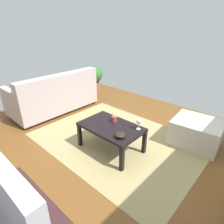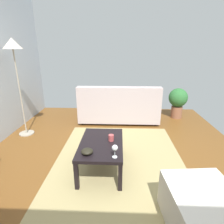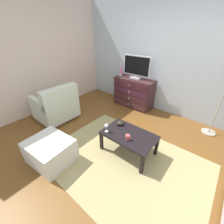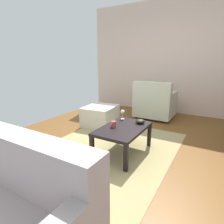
{
  "view_description": "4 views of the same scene",
  "coord_description": "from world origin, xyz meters",
  "px_view_note": "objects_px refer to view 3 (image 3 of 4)",
  "views": [
    {
      "loc": [
        -1.51,
        1.81,
        1.76
      ],
      "look_at": [
        0.08,
        0.07,
        0.65
      ],
      "focal_mm": 30.46,
      "sensor_mm": 36.0,
      "label": 1
    },
    {
      "loc": [
        -2.08,
        -0.19,
        1.59
      ],
      "look_at": [
        0.17,
        -0.1,
        0.82
      ],
      "focal_mm": 29.53,
      "sensor_mm": 36.0,
      "label": 2
    },
    {
      "loc": [
        1.15,
        -1.66,
        1.98
      ],
      "look_at": [
        -0.17,
        -0.07,
        0.79
      ],
      "focal_mm": 23.27,
      "sensor_mm": 36.0,
      "label": 3
    },
    {
      "loc": [
        2.4,
        1.19,
        1.33
      ],
      "look_at": [
        0.26,
        -0.06,
        0.65
      ],
      "focal_mm": 29.95,
      "sensor_mm": 36.0,
      "label": 4
    }
  ],
  "objects_px": {
    "dresser": "(134,93)",
    "mug": "(128,137)",
    "lava_lamp": "(121,71)",
    "wine_glass": "(106,126)",
    "coffee_table": "(129,136)",
    "tv": "(137,67)",
    "armchair": "(56,106)",
    "ottoman": "(51,151)",
    "bowl_decorative": "(120,123)"
  },
  "relations": [
    {
      "from": "tv",
      "to": "bowl_decorative",
      "type": "height_order",
      "value": "tv"
    },
    {
      "from": "tv",
      "to": "armchair",
      "type": "height_order",
      "value": "tv"
    },
    {
      "from": "mug",
      "to": "tv",
      "type": "bearing_deg",
      "value": 118.82
    },
    {
      "from": "armchair",
      "to": "ottoman",
      "type": "relative_size",
      "value": 1.26
    },
    {
      "from": "wine_glass",
      "to": "dresser",
      "type": "bearing_deg",
      "value": 107.94
    },
    {
      "from": "lava_lamp",
      "to": "wine_glass",
      "type": "bearing_deg",
      "value": -59.88
    },
    {
      "from": "wine_glass",
      "to": "mug",
      "type": "relative_size",
      "value": 1.38
    },
    {
      "from": "wine_glass",
      "to": "ottoman",
      "type": "height_order",
      "value": "wine_glass"
    },
    {
      "from": "wine_glass",
      "to": "ottoman",
      "type": "distance_m",
      "value": 1.02
    },
    {
      "from": "dresser",
      "to": "mug",
      "type": "relative_size",
      "value": 9.55
    },
    {
      "from": "wine_glass",
      "to": "armchair",
      "type": "distance_m",
      "value": 1.64
    },
    {
      "from": "coffee_table",
      "to": "mug",
      "type": "xyz_separation_m",
      "value": [
        0.06,
        -0.13,
        0.09
      ]
    },
    {
      "from": "mug",
      "to": "armchair",
      "type": "distance_m",
      "value": 2.04
    },
    {
      "from": "lava_lamp",
      "to": "mug",
      "type": "height_order",
      "value": "lava_lamp"
    },
    {
      "from": "dresser",
      "to": "ottoman",
      "type": "relative_size",
      "value": 1.56
    },
    {
      "from": "tv",
      "to": "dresser",
      "type": "bearing_deg",
      "value": -118.1
    },
    {
      "from": "lava_lamp",
      "to": "armchair",
      "type": "relative_size",
      "value": 0.37
    },
    {
      "from": "dresser",
      "to": "lava_lamp",
      "type": "height_order",
      "value": "lava_lamp"
    },
    {
      "from": "wine_glass",
      "to": "bowl_decorative",
      "type": "xyz_separation_m",
      "value": [
        0.06,
        0.33,
        -0.08
      ]
    },
    {
      "from": "bowl_decorative",
      "to": "armchair",
      "type": "bearing_deg",
      "value": -169.39
    },
    {
      "from": "dresser",
      "to": "tv",
      "type": "height_order",
      "value": "tv"
    },
    {
      "from": "lava_lamp",
      "to": "mug",
      "type": "bearing_deg",
      "value": -50.1
    },
    {
      "from": "tv",
      "to": "ottoman",
      "type": "xyz_separation_m",
      "value": [
        0.04,
        -2.66,
        -0.91
      ]
    },
    {
      "from": "lava_lamp",
      "to": "wine_glass",
      "type": "relative_size",
      "value": 2.1
    },
    {
      "from": "tv",
      "to": "coffee_table",
      "type": "bearing_deg",
      "value": -60.82
    },
    {
      "from": "mug",
      "to": "bowl_decorative",
      "type": "relative_size",
      "value": 0.79
    },
    {
      "from": "ottoman",
      "to": "dresser",
      "type": "bearing_deg",
      "value": 91.12
    },
    {
      "from": "dresser",
      "to": "coffee_table",
      "type": "xyz_separation_m",
      "value": [
        0.94,
        -1.64,
        -0.05
      ]
    },
    {
      "from": "coffee_table",
      "to": "mug",
      "type": "bearing_deg",
      "value": -65.95
    },
    {
      "from": "mug",
      "to": "ottoman",
      "type": "xyz_separation_m",
      "value": [
        -0.95,
        -0.87,
        -0.24
      ]
    },
    {
      "from": "lava_lamp",
      "to": "wine_glass",
      "type": "xyz_separation_m",
      "value": [
        1.04,
        -1.79,
        -0.43
      ]
    },
    {
      "from": "dresser",
      "to": "lava_lamp",
      "type": "distance_m",
      "value": 0.71
    },
    {
      "from": "dresser",
      "to": "armchair",
      "type": "relative_size",
      "value": 1.23
    },
    {
      "from": "coffee_table",
      "to": "armchair",
      "type": "xyz_separation_m",
      "value": [
        -1.98,
        -0.17,
        0.01
      ]
    },
    {
      "from": "lava_lamp",
      "to": "mug",
      "type": "relative_size",
      "value": 2.89
    },
    {
      "from": "mug",
      "to": "armchair",
      "type": "xyz_separation_m",
      "value": [
        -2.04,
        -0.04,
        -0.09
      ]
    },
    {
      "from": "tv",
      "to": "bowl_decorative",
      "type": "relative_size",
      "value": 5.35
    },
    {
      "from": "dresser",
      "to": "wine_glass",
      "type": "height_order",
      "value": "dresser"
    },
    {
      "from": "dresser",
      "to": "mug",
      "type": "bearing_deg",
      "value": -60.55
    },
    {
      "from": "bowl_decorative",
      "to": "ottoman",
      "type": "distance_m",
      "value": 1.31
    },
    {
      "from": "lava_lamp",
      "to": "armchair",
      "type": "xyz_separation_m",
      "value": [
        -0.6,
        -1.77,
        -0.59
      ]
    },
    {
      "from": "wine_glass",
      "to": "armchair",
      "type": "bearing_deg",
      "value": 179.43
    },
    {
      "from": "coffee_table",
      "to": "lava_lamp",
      "type": "bearing_deg",
      "value": 130.95
    },
    {
      "from": "mug",
      "to": "coffee_table",
      "type": "bearing_deg",
      "value": 114.05
    },
    {
      "from": "coffee_table",
      "to": "bowl_decorative",
      "type": "height_order",
      "value": "bowl_decorative"
    },
    {
      "from": "dresser",
      "to": "lava_lamp",
      "type": "xyz_separation_m",
      "value": [
        -0.44,
        -0.04,
        0.55
      ]
    },
    {
      "from": "wine_glass",
      "to": "armchair",
      "type": "xyz_separation_m",
      "value": [
        -1.64,
        0.02,
        -0.16
      ]
    },
    {
      "from": "bowl_decorative",
      "to": "armchair",
      "type": "height_order",
      "value": "armchair"
    },
    {
      "from": "tv",
      "to": "lava_lamp",
      "type": "xyz_separation_m",
      "value": [
        -0.46,
        -0.07,
        -0.17
      ]
    },
    {
      "from": "coffee_table",
      "to": "wine_glass",
      "type": "relative_size",
      "value": 5.76
    }
  ]
}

